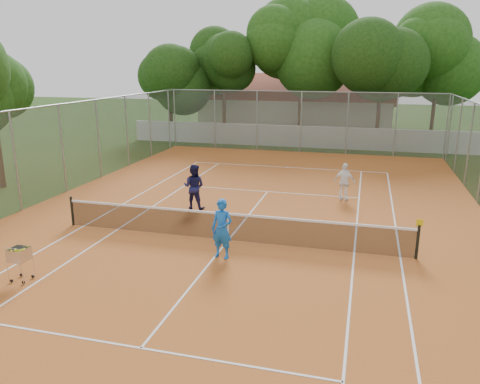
% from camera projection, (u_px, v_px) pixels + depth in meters
% --- Properties ---
extents(ground, '(120.00, 120.00, 0.00)m').
position_uv_depth(ground, '(228.00, 241.00, 15.67)').
color(ground, '#1B350E').
rests_on(ground, ground).
extents(court_pad, '(18.00, 34.00, 0.02)m').
position_uv_depth(court_pad, '(228.00, 240.00, 15.67)').
color(court_pad, '#B15C22').
rests_on(court_pad, ground).
extents(court_lines, '(10.98, 23.78, 0.01)m').
position_uv_depth(court_lines, '(228.00, 240.00, 15.66)').
color(court_lines, white).
rests_on(court_lines, court_pad).
extents(tennis_net, '(11.88, 0.10, 0.98)m').
position_uv_depth(tennis_net, '(228.00, 226.00, 15.53)').
color(tennis_net, black).
rests_on(tennis_net, court_pad).
extents(perimeter_fence, '(18.00, 34.00, 4.00)m').
position_uv_depth(perimeter_fence, '(228.00, 183.00, 15.14)').
color(perimeter_fence, slate).
rests_on(perimeter_fence, ground).
extents(boundary_wall, '(26.00, 0.30, 1.50)m').
position_uv_depth(boundary_wall, '(304.00, 137.00, 33.16)').
color(boundary_wall, silver).
rests_on(boundary_wall, ground).
extents(clubhouse, '(16.40, 9.00, 4.40)m').
position_uv_depth(clubhouse, '(297.00, 104.00, 42.59)').
color(clubhouse, beige).
rests_on(clubhouse, ground).
extents(tropical_trees, '(29.00, 19.00, 10.00)m').
position_uv_depth(tropical_trees, '(312.00, 74.00, 34.83)').
color(tropical_trees, black).
rests_on(tropical_trees, ground).
extents(player_near, '(0.73, 0.54, 1.84)m').
position_uv_depth(player_near, '(222.00, 229.00, 14.04)').
color(player_near, blue).
rests_on(player_near, court_pad).
extents(player_far_left, '(0.90, 0.71, 1.83)m').
position_uv_depth(player_far_left, '(194.00, 187.00, 18.89)').
color(player_far_left, '#171847').
rests_on(player_far_left, court_pad).
extents(player_far_right, '(1.03, 0.69, 1.62)m').
position_uv_depth(player_far_right, '(345.00, 182.00, 20.09)').
color(player_far_right, white).
rests_on(player_far_right, court_pad).
extents(ball_hopper, '(0.57, 0.57, 1.03)m').
position_uv_depth(ball_hopper, '(20.00, 263.00, 12.61)').
color(ball_hopper, silver).
rests_on(ball_hopper, court_pad).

